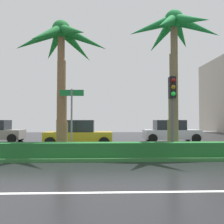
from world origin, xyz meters
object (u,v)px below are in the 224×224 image
object	(u,v)px
traffic_signal_median_right	(172,100)
palm_tree_centre_left	(62,50)
street_name_sign	(72,112)
car_in_traffic_third	(78,134)
car_in_traffic_fourth	(171,131)
palm_tree_centre	(174,41)

from	to	relation	value
traffic_signal_median_right	palm_tree_centre_left	bearing A→B (deg)	166.41
palm_tree_centre_left	street_name_sign	world-z (taller)	palm_tree_centre_left
traffic_signal_median_right	car_in_traffic_third	bearing A→B (deg)	132.83
street_name_sign	car_in_traffic_fourth	xyz separation A→B (m)	(6.76, 7.70, -1.25)
traffic_signal_median_right	car_in_traffic_third	distance (m)	7.18
car_in_traffic_third	car_in_traffic_fourth	xyz separation A→B (m)	(6.96, 3.07, 0.00)
street_name_sign	car_in_traffic_fourth	size ratio (longest dim) A/B	0.70
car_in_traffic_third	palm_tree_centre_left	bearing A→B (deg)	-95.79
car_in_traffic_third	palm_tree_centre	bearing A→B (deg)	-40.38
traffic_signal_median_right	car_in_traffic_fourth	bearing A→B (deg)	74.67
car_in_traffic_third	car_in_traffic_fourth	bearing A→B (deg)	23.80
traffic_signal_median_right	street_name_sign	bearing A→B (deg)	174.08
traffic_signal_median_right	street_name_sign	world-z (taller)	traffic_signal_median_right
palm_tree_centre	car_in_traffic_fourth	xyz separation A→B (m)	(1.90, 7.38, -4.73)
palm_tree_centre_left	traffic_signal_median_right	bearing A→B (deg)	-13.59
palm_tree_centre_left	street_name_sign	xyz separation A→B (m)	(0.59, -0.77, -3.11)
traffic_signal_median_right	palm_tree_centre	bearing A→B (deg)	66.52
car_in_traffic_fourth	palm_tree_centre_left	bearing A→B (deg)	-136.69
palm_tree_centre_left	palm_tree_centre	size ratio (longest dim) A/B	0.94
traffic_signal_median_right	street_name_sign	xyz separation A→B (m)	(-4.52, 0.47, -0.53)
traffic_signal_median_right	car_in_traffic_third	xyz separation A→B (m)	(-4.73, 5.10, -1.79)
palm_tree_centre_left	car_in_traffic_fourth	world-z (taller)	palm_tree_centre_left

